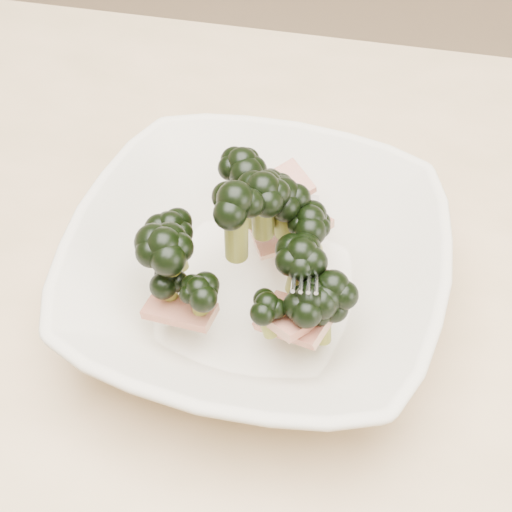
% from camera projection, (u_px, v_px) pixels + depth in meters
% --- Properties ---
extents(dining_table, '(1.20, 0.80, 0.75)m').
position_uv_depth(dining_table, '(197.00, 390.00, 0.61)').
color(dining_table, tan).
rests_on(dining_table, ground).
extents(broccoli_dish, '(0.29, 0.29, 0.13)m').
position_uv_depth(broccoli_dish, '(257.00, 266.00, 0.52)').
color(broccoli_dish, beige).
rests_on(broccoli_dish, dining_table).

